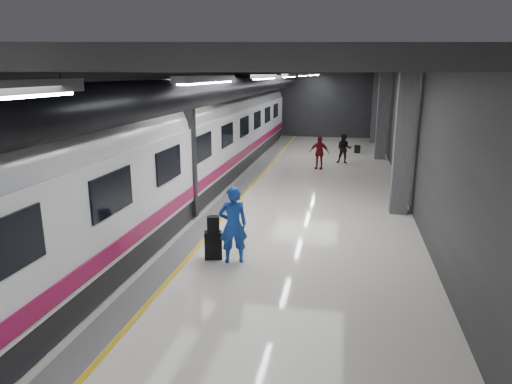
{
  "coord_description": "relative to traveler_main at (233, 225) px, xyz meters",
  "views": [
    {
      "loc": [
        2.81,
        -13.11,
        4.49
      ],
      "look_at": [
        0.49,
        -1.64,
        1.42
      ],
      "focal_mm": 32.0,
      "sensor_mm": 36.0,
      "label": 1
    }
  ],
  "objects": [
    {
      "name": "shoulder_bag",
      "position": [
        -0.52,
        0.07,
        -0.05
      ],
      "size": [
        0.34,
        0.24,
        0.4
      ],
      "primitive_type": "cube",
      "rotation": [
        0.0,
        0.0,
        0.31
      ],
      "color": "black",
      "rests_on": "suitcase_main"
    },
    {
      "name": "suitcase_main",
      "position": [
        -0.54,
        0.1,
        -0.6
      ],
      "size": [
        0.49,
        0.38,
        0.7
      ],
      "primitive_type": "cube",
      "rotation": [
        0.0,
        0.0,
        0.27
      ],
      "color": "black",
      "rests_on": "ground"
    },
    {
      "name": "traveler_far_a",
      "position": [
        2.44,
        13.26,
        -0.19
      ],
      "size": [
        0.77,
        0.62,
        1.52
      ],
      "primitive_type": "imported",
      "rotation": [
        0.0,
        0.0,
        -0.06
      ],
      "color": "black",
      "rests_on": "ground"
    },
    {
      "name": "suitcase_far",
      "position": [
        3.18,
        16.52,
        -0.72
      ],
      "size": [
        0.35,
        0.26,
        0.46
      ],
      "primitive_type": "cube",
      "rotation": [
        0.0,
        0.0,
        -0.19
      ],
      "color": "black",
      "rests_on": "ground"
    },
    {
      "name": "traveler_main",
      "position": [
        0.0,
        0.0,
        0.0
      ],
      "size": [
        0.82,
        0.69,
        1.9
      ],
      "primitive_type": "imported",
      "rotation": [
        0.0,
        0.0,
        3.55
      ],
      "color": "#174EB2",
      "rests_on": "ground"
    },
    {
      "name": "ground",
      "position": [
        -0.21,
        3.03,
        -0.95
      ],
      "size": [
        40.0,
        40.0,
        0.0
      ],
      "primitive_type": "plane",
      "color": "beige",
      "rests_on": "ground"
    },
    {
      "name": "platform_hall",
      "position": [
        -0.5,
        3.99,
        2.59
      ],
      "size": [
        10.02,
        40.02,
        4.51
      ],
      "color": "black",
      "rests_on": "ground"
    },
    {
      "name": "traveler_far_b",
      "position": [
        1.29,
        11.63,
        -0.15
      ],
      "size": [
        0.98,
        0.54,
        1.59
      ],
      "primitive_type": "imported",
      "rotation": [
        0.0,
        0.0,
        -0.16
      ],
      "color": "maroon",
      "rests_on": "ground"
    },
    {
      "name": "train",
      "position": [
        -3.46,
        3.03,
        1.12
      ],
      "size": [
        3.05,
        38.0,
        4.05
      ],
      "color": "black",
      "rests_on": "ground"
    }
  ]
}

